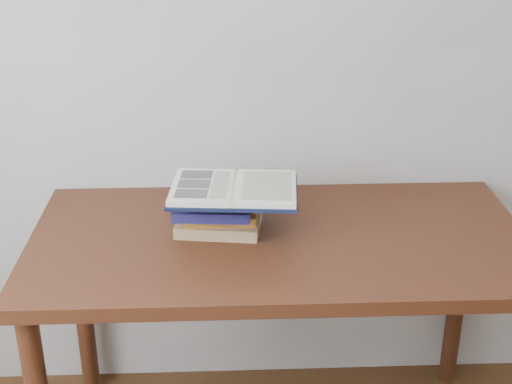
{
  "coord_description": "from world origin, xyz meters",
  "views": [
    {
      "loc": [
        -0.05,
        -0.44,
        1.73
      ],
      "look_at": [
        0.02,
        1.36,
        0.92
      ],
      "focal_mm": 50.0,
      "sensor_mm": 36.0,
      "label": 1
    }
  ],
  "objects": [
    {
      "name": "room_shell",
      "position": [
        -0.08,
        0.01,
        1.63
      ],
      "size": [
        3.54,
        3.54,
        2.62
      ],
      "color": "beige",
      "rests_on": "ground"
    },
    {
      "name": "desk",
      "position": [
        0.09,
        1.38,
        0.67
      ],
      "size": [
        1.44,
        0.72,
        0.77
      ],
      "color": "#492112",
      "rests_on": "ground"
    },
    {
      "name": "book_stack",
      "position": [
        -0.09,
        1.43,
        0.83
      ],
      "size": [
        0.26,
        0.2,
        0.13
      ],
      "color": "#A28953",
      "rests_on": "desk"
    },
    {
      "name": "open_book",
      "position": [
        -0.04,
        1.4,
        0.91
      ],
      "size": [
        0.38,
        0.28,
        0.03
      ],
      "rotation": [
        0.0,
        0.0,
        -0.08
      ],
      "color": "black",
      "rests_on": "book_stack"
    }
  ]
}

